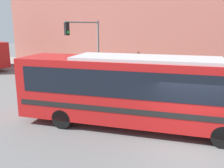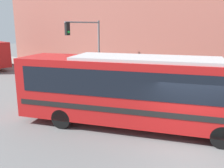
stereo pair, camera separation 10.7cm
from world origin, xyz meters
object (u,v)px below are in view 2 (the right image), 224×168
at_px(city_bus, 145,88).
at_px(parking_meter, 103,72).
at_px(traffic_light_pole, 87,41).
at_px(fire_hydrant, 181,94).

relative_size(city_bus, parking_meter, 9.44).
height_order(city_bus, traffic_light_pole, traffic_light_pole).
xyz_separation_m(city_bus, fire_hydrant, (4.75, 0.75, -1.37)).
height_order(fire_hydrant, parking_meter, parking_meter).
bearing_deg(city_bus, parking_meter, 30.44).
distance_m(traffic_light_pole, parking_meter, 2.80).
bearing_deg(city_bus, traffic_light_pole, 38.10).
bearing_deg(traffic_light_pole, city_bus, -114.36).
distance_m(city_bus, fire_hydrant, 5.00).
relative_size(city_bus, traffic_light_pole, 2.37).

